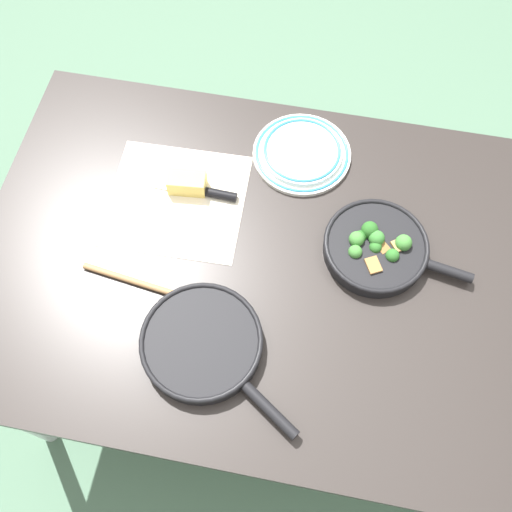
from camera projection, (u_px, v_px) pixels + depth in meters
name	position (u px, v px, depth m)	size (l,w,h in m)	color
ground_plane	(256.00, 348.00, 2.04)	(14.00, 14.00, 0.00)	#51755B
dining_table_red	(256.00, 272.00, 1.44)	(1.36, 0.96, 0.75)	#2D2826
skillet_broccoli	(377.00, 247.00, 1.36)	(0.36, 0.25, 0.07)	black
skillet_eggs	(203.00, 343.00, 1.26)	(0.38, 0.31, 0.04)	black
wooden_spoon	(169.00, 292.00, 1.32)	(0.35, 0.07, 0.02)	#A87A4C
parchment_sheet	(177.00, 200.00, 1.44)	(0.35, 0.33, 0.00)	silver
grater_knife	(206.00, 192.00, 1.44)	(0.23, 0.04, 0.02)	silver
cheese_block	(187.00, 183.00, 1.43)	(0.10, 0.06, 0.05)	#E0C15B
dinner_plate_stack	(302.00, 152.00, 1.49)	(0.26, 0.26, 0.03)	silver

